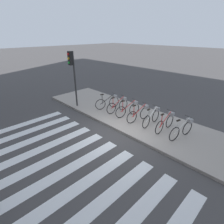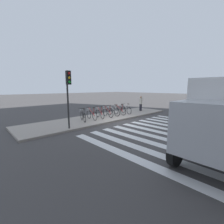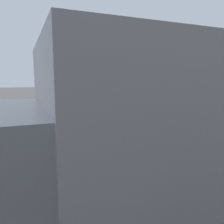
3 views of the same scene
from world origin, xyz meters
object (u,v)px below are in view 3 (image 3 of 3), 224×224
at_px(parked_bicycle_2, 68,116).
at_px(parked_bicycle_4, 96,114).
at_px(parked_bicycle_6, 124,113).
at_px(truck, 143,140).
at_px(parked_bicycle_3, 84,116).
at_px(parked_bicycle_1, 52,117).
at_px(parked_bicycle_0, 35,119).
at_px(pedestrian, 161,104).
at_px(parked_bicycle_5, 110,114).

distance_m(parked_bicycle_2, parked_bicycle_4, 1.45).
bearing_deg(parked_bicycle_6, truck, -114.07).
relative_size(parked_bicycle_2, parked_bicycle_3, 0.98).
xyz_separation_m(parked_bicycle_1, truck, (0.18, -8.29, 1.04)).
height_order(parked_bicycle_0, parked_bicycle_6, same).
bearing_deg(parked_bicycle_6, parked_bicycle_1, 179.41).
bearing_deg(parked_bicycle_3, parked_bicycle_6, 0.77).
relative_size(parked_bicycle_0, parked_bicycle_4, 0.95).
relative_size(parked_bicycle_0, parked_bicycle_2, 0.98).
xyz_separation_m(parked_bicycle_3, parked_bicycle_4, (0.68, 0.11, 0.00)).
distance_m(parked_bicycle_0, parked_bicycle_2, 1.57).
height_order(parked_bicycle_3, pedestrian, pedestrian).
bearing_deg(parked_bicycle_1, parked_bicycle_0, -175.37).
relative_size(parked_bicycle_3, parked_bicycle_6, 1.00).
relative_size(parked_bicycle_5, truck, 0.31).
bearing_deg(parked_bicycle_2, truck, -94.32).
relative_size(parked_bicycle_1, parked_bicycle_5, 1.00).
distance_m(parked_bicycle_0, parked_bicycle_6, 4.63).
bearing_deg(parked_bicycle_4, parked_bicycle_3, -170.74).
height_order(parked_bicycle_3, parked_bicycle_6, same).
distance_m(parked_bicycle_1, parked_bicycle_5, 3.03).
xyz_separation_m(parked_bicycle_5, truck, (-2.85, -8.30, 1.04)).
xyz_separation_m(parked_bicycle_3, pedestrian, (4.76, 0.09, 0.37)).
height_order(parked_bicycle_1, parked_bicycle_6, same).
bearing_deg(parked_bicycle_0, parked_bicycle_5, 1.12).
bearing_deg(parked_bicycle_6, parked_bicycle_3, -179.23).
bearing_deg(parked_bicycle_1, parked_bicycle_6, -0.59).
height_order(parked_bicycle_4, pedestrian, pedestrian).
height_order(parked_bicycle_1, truck, truck).
bearing_deg(parked_bicycle_2, parked_bicycle_3, -3.95).
height_order(parked_bicycle_2, parked_bicycle_6, same).
height_order(parked_bicycle_0, parked_bicycle_3, same).
bearing_deg(parked_bicycle_3, parked_bicycle_5, 3.23).
distance_m(parked_bicycle_3, parked_bicycle_5, 1.46).
bearing_deg(parked_bicycle_6, parked_bicycle_5, 176.49).
xyz_separation_m(parked_bicycle_6, pedestrian, (2.47, 0.05, 0.37)).
xyz_separation_m(parked_bicycle_5, parked_bicycle_6, (0.83, -0.05, 0.00)).
bearing_deg(parked_bicycle_3, parked_bicycle_4, 9.26).
xyz_separation_m(parked_bicycle_6, truck, (-3.69, -8.25, 1.04)).
bearing_deg(truck, parked_bicycle_2, 85.68).
distance_m(parked_bicycle_6, truck, 9.09).
bearing_deg(truck, parked_bicycle_1, 91.21).
distance_m(parked_bicycle_0, parked_bicycle_4, 3.03).
height_order(parked_bicycle_2, parked_bicycle_3, same).
distance_m(parked_bicycle_1, parked_bicycle_3, 1.57).
height_order(parked_bicycle_1, pedestrian, pedestrian).
bearing_deg(parked_bicycle_2, parked_bicycle_5, 0.74).
bearing_deg(parked_bicycle_4, parked_bicycle_6, -2.84).
xyz_separation_m(parked_bicycle_1, parked_bicycle_4, (2.25, 0.04, 0.00)).
relative_size(parked_bicycle_0, pedestrian, 0.97).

